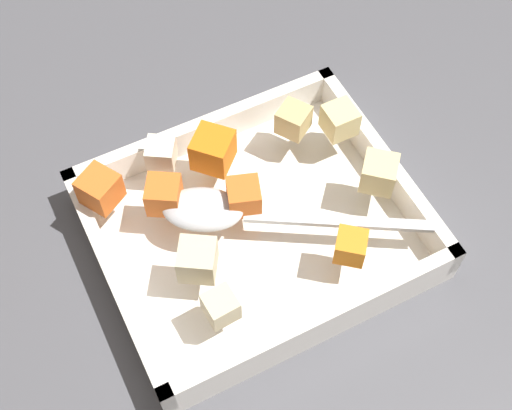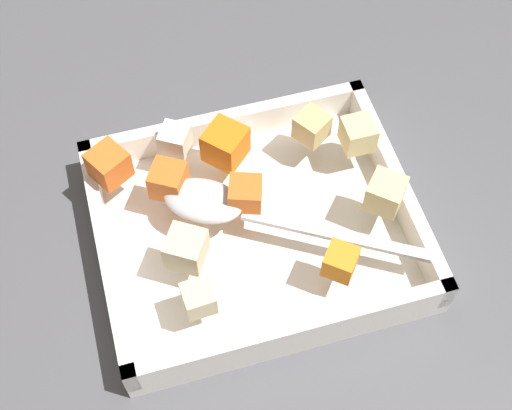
{
  "view_description": "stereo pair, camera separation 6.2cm",
  "coord_description": "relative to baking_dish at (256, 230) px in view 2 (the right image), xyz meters",
  "views": [
    {
      "loc": [
        0.15,
        0.28,
        0.59
      ],
      "look_at": [
        0.01,
        -0.01,
        0.06
      ],
      "focal_mm": 49.89,
      "sensor_mm": 36.0,
      "label": 1
    },
    {
      "loc": [
        0.09,
        0.3,
        0.59
      ],
      "look_at": [
        0.01,
        -0.01,
        0.06
      ],
      "focal_mm": 49.89,
      "sensor_mm": 36.0,
      "label": 2
    }
  ],
  "objects": [
    {
      "name": "serving_spoon",
      "position": [
        0.03,
        -0.01,
        0.04
      ],
      "size": [
        0.22,
        0.14,
        0.02
      ],
      "rotation": [
        0.0,
        0.0,
        2.61
      ],
      "color": "silver",
      "rests_on": "baking_dish"
    },
    {
      "name": "parsnip_chunk_corner_nw",
      "position": [
        0.05,
        -0.09,
        0.05
      ],
      "size": [
        0.03,
        0.03,
        0.03
      ],
      "primitive_type": "cube",
      "rotation": [
        0.0,
        0.0,
        5.73
      ],
      "color": "silver",
      "rests_on": "baking_dish"
    },
    {
      "name": "baking_dish",
      "position": [
        0.0,
        0.0,
        0.0
      ],
      "size": [
        0.28,
        0.24,
        0.05
      ],
      "color": "white",
      "rests_on": "ground_plane"
    },
    {
      "name": "potato_chunk_far_left",
      "position": [
        -0.07,
        -0.07,
        0.05
      ],
      "size": [
        0.04,
        0.04,
        0.03
      ],
      "primitive_type": "cube",
      "rotation": [
        0.0,
        0.0,
        0.58
      ],
      "color": "tan",
      "rests_on": "baking_dish"
    },
    {
      "name": "carrot_chunk_near_right",
      "position": [
        0.12,
        -0.07,
        0.05
      ],
      "size": [
        0.04,
        0.04,
        0.03
      ],
      "primitive_type": "cube",
      "rotation": [
        0.0,
        0.0,
        0.54
      ],
      "color": "orange",
      "rests_on": "baking_dish"
    },
    {
      "name": "carrot_chunk_corner_se",
      "position": [
        -0.05,
        0.07,
        0.05
      ],
      "size": [
        0.04,
        0.04,
        0.03
      ],
      "primitive_type": "cube",
      "rotation": [
        0.0,
        0.0,
        0.89
      ],
      "color": "orange",
      "rests_on": "baking_dish"
    },
    {
      "name": "carrot_chunk_near_spoon",
      "position": [
        0.01,
        -0.01,
        0.05
      ],
      "size": [
        0.04,
        0.04,
        0.03
      ],
      "primitive_type": "cube",
      "rotation": [
        0.0,
        0.0,
        2.81
      ],
      "color": "orange",
      "rests_on": "baking_dish"
    },
    {
      "name": "ground_plane",
      "position": [
        -0.01,
        0.01,
        -0.01
      ],
      "size": [
        4.0,
        4.0,
        0.0
      ],
      "primitive_type": "plane",
      "color": "#4C4C51"
    },
    {
      "name": "potato_chunk_mid_left",
      "position": [
        -0.11,
        -0.05,
        0.05
      ],
      "size": [
        0.03,
        0.03,
        0.03
      ],
      "primitive_type": "cube",
      "rotation": [
        0.0,
        0.0,
        1.57
      ],
      "color": "#E0CC89",
      "rests_on": "baking_dish"
    },
    {
      "name": "potato_chunk_near_left",
      "position": [
        0.07,
        0.03,
        0.05
      ],
      "size": [
        0.04,
        0.04,
        0.03
      ],
      "primitive_type": "cube",
      "rotation": [
        0.0,
        0.0,
        4.15
      ],
      "color": "beige",
      "rests_on": "baking_dish"
    },
    {
      "name": "potato_chunk_corner_sw",
      "position": [
        -0.11,
        0.02,
        0.05
      ],
      "size": [
        0.04,
        0.04,
        0.03
      ],
      "primitive_type": "cube",
      "rotation": [
        0.0,
        0.0,
        0.85
      ],
      "color": "#E0CC89",
      "rests_on": "baking_dish"
    },
    {
      "name": "carrot_chunk_under_handle",
      "position": [
        0.01,
        -0.07,
        0.05
      ],
      "size": [
        0.05,
        0.05,
        0.03
      ],
      "primitive_type": "cube",
      "rotation": [
        0.0,
        0.0,
        5.47
      ],
      "color": "orange",
      "rests_on": "baking_dish"
    },
    {
      "name": "potato_chunk_mid_right",
      "position": [
        0.07,
        0.07,
        0.05
      ],
      "size": [
        0.03,
        0.03,
        0.02
      ],
      "primitive_type": "cube",
      "rotation": [
        0.0,
        0.0,
        3.2
      ],
      "color": "beige",
      "rests_on": "baking_dish"
    },
    {
      "name": "carrot_chunk_back_center",
      "position": [
        0.07,
        -0.04,
        0.05
      ],
      "size": [
        0.04,
        0.04,
        0.03
      ],
      "primitive_type": "cube",
      "rotation": [
        0.0,
        0.0,
        1.03
      ],
      "color": "orange",
      "rests_on": "baking_dish"
    }
  ]
}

